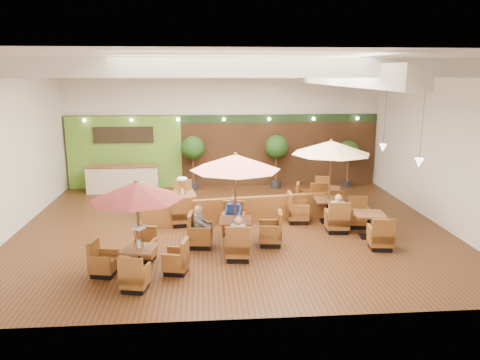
{
  "coord_description": "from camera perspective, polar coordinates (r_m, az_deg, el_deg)",
  "views": [
    {
      "loc": [
        -0.91,
        -14.86,
        5.04
      ],
      "look_at": [
        0.3,
        0.5,
        1.5
      ],
      "focal_mm": 35.0,
      "sensor_mm": 36.0,
      "label": 1
    }
  ],
  "objects": [
    {
      "name": "booth_divider",
      "position": [
        15.99,
        -0.21,
        -3.74
      ],
      "size": [
        6.45,
        1.07,
        0.9
      ],
      "primitive_type": "cube",
      "rotation": [
        0.0,
        0.0,
        0.14
      ],
      "color": "brown",
      "rests_on": "ground"
    },
    {
      "name": "table_2",
      "position": [
        16.02,
        10.7,
        2.0
      ],
      "size": [
        2.77,
        2.86,
        2.89
      ],
      "rotation": [
        0.0,
        0.0,
        -0.07
      ],
      "color": "brown",
      "rests_on": "ground"
    },
    {
      "name": "topiary_1",
      "position": [
        20.67,
        4.46,
        3.79
      ],
      "size": [
        1.02,
        1.02,
        2.38
      ],
      "color": "black",
      "rests_on": "ground"
    },
    {
      "name": "topiary_0",
      "position": [
        20.43,
        -5.78,
        3.66
      ],
      "size": [
        1.02,
        1.02,
        2.37
      ],
      "color": "black",
      "rests_on": "ground"
    },
    {
      "name": "table_1",
      "position": [
        13.5,
        -0.56,
        -0.46
      ],
      "size": [
        2.82,
        2.82,
        2.83
      ],
      "rotation": [
        0.0,
        0.0,
        -0.11
      ],
      "color": "brown",
      "rests_on": "ground"
    },
    {
      "name": "table_4",
      "position": [
        15.2,
        15.41,
        -5.38
      ],
      "size": [
        1.01,
        2.74,
        1.0
      ],
      "rotation": [
        0.0,
        0.0,
        -0.13
      ],
      "color": "brown",
      "rests_on": "ground"
    },
    {
      "name": "room",
      "position": [
        16.18,
        -0.38,
        7.94
      ],
      "size": [
        14.04,
        14.0,
        5.52
      ],
      "color": "#381E0F",
      "rests_on": "ground"
    },
    {
      "name": "diner_2",
      "position": [
        13.79,
        -4.88,
        -5.18
      ],
      "size": [
        0.33,
        0.4,
        0.81
      ],
      "rotation": [
        0.0,
        0.0,
        4.77
      ],
      "color": "slate",
      "rests_on": "ground"
    },
    {
      "name": "table_0",
      "position": [
        11.91,
        -12.41,
        -3.68
      ],
      "size": [
        2.52,
        2.52,
        2.49
      ],
      "rotation": [
        0.0,
        0.0,
        -0.2
      ],
      "color": "brown",
      "rests_on": "ground"
    },
    {
      "name": "service_counter",
      "position": [
        20.75,
        -14.07,
        0.14
      ],
      "size": [
        3.0,
        0.75,
        1.18
      ],
      "color": "beige",
      "rests_on": "ground"
    },
    {
      "name": "diner_3",
      "position": [
        15.36,
        11.79,
        -3.64
      ],
      "size": [
        0.36,
        0.3,
        0.72
      ],
      "rotation": [
        0.0,
        0.0,
        -0.08
      ],
      "color": "#2646A7",
      "rests_on": "ground"
    },
    {
      "name": "diner_1",
      "position": [
        14.81,
        -0.83,
        -3.92
      ],
      "size": [
        0.42,
        0.37,
        0.77
      ],
      "rotation": [
        0.0,
        0.0,
        2.87
      ],
      "color": "#2646A7",
      "rests_on": "ground"
    },
    {
      "name": "diner_0",
      "position": [
        12.84,
        -0.23,
        -6.54
      ],
      "size": [
        0.41,
        0.34,
        0.8
      ],
      "rotation": [
        0.0,
        0.0,
        -0.12
      ],
      "color": "silver",
      "rests_on": "ground"
    },
    {
      "name": "topiary_2",
      "position": [
        21.45,
        13.06,
        3.3
      ],
      "size": [
        0.91,
        0.91,
        2.11
      ],
      "color": "black",
      "rests_on": "ground"
    },
    {
      "name": "table_3",
      "position": [
        16.89,
        -7.97,
        -2.9
      ],
      "size": [
        1.95,
        2.85,
        1.6
      ],
      "rotation": [
        0.0,
        0.0,
        0.13
      ],
      "color": "brown",
      "rests_on": "ground"
    },
    {
      "name": "table_5",
      "position": [
        18.21,
        9.89,
        -2.18
      ],
      "size": [
        1.84,
        2.64,
        0.94
      ],
      "rotation": [
        0.0,
        0.0,
        -0.26
      ],
      "color": "brown",
      "rests_on": "ground"
    },
    {
      "name": "diner_4",
      "position": [
        15.35,
        11.79,
        -3.52
      ],
      "size": [
        0.4,
        0.32,
        0.81
      ],
      "rotation": [
        0.0,
        0.0,
        0.02
      ],
      "color": "silver",
      "rests_on": "ground"
    }
  ]
}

